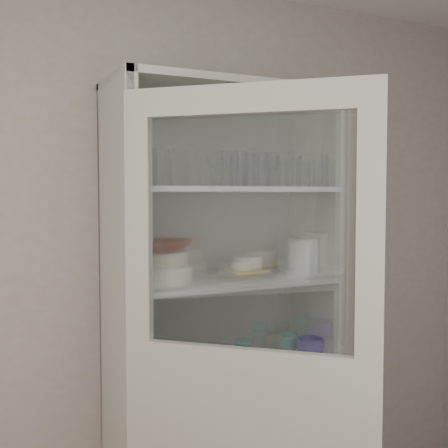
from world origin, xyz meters
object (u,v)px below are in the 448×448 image
mug_blue (310,349)px  tin_box (268,442)px  pantry_cabinet (218,346)px  mug_teal (288,344)px  cupboard_door (247,413)px  yellow_trivet (247,270)px  measuring_cups (179,376)px  cream_bowl (165,259)px  goblet_1 (214,168)px  goblet_3 (273,171)px  plate_stack_front (165,275)px  terracotta_bowl (165,246)px  goblet_0 (125,165)px  white_ramekin (247,263)px  plate_stack_back (142,271)px  teal_jar (244,353)px  white_canister (135,365)px  grey_bowl_stack (303,255)px  mug_white (262,363)px  glass_platter (247,274)px  goblet_2 (271,168)px

mug_blue → tin_box: 0.47m
pantry_cabinet → mug_blue: size_ratio=16.36×
mug_teal → cupboard_door: bearing=-152.2°
yellow_trivet → cupboard_door: bearing=-118.2°
measuring_cups → cream_bowl: bearing=128.9°
goblet_1 → cream_bowl: bearing=-158.2°
cupboard_door → goblet_3: 1.15m
plate_stack_front → cream_bowl: size_ratio=1.19×
goblet_3 → terracotta_bowl: size_ratio=0.74×
tin_box → pantry_cabinet: bearing=157.1°
goblet_0 → tin_box: 1.42m
cupboard_door → white_ramekin: cupboard_door is taller
goblet_1 → goblet_3: size_ratio=1.10×
yellow_trivet → plate_stack_back: bearing=162.6°
goblet_3 → teal_jar: (-0.19, -0.07, -0.83)m
pantry_cabinet → yellow_trivet: bearing=-29.3°
pantry_cabinet → measuring_cups: size_ratio=20.83×
plate_stack_front → mug_teal: size_ratio=2.22×
white_canister → pantry_cabinet: bearing=8.8°
mug_blue → measuring_cups: (-0.65, -0.01, -0.03)m
cupboard_door → tin_box: (0.38, 0.51, -0.38)m
plate_stack_back → measuring_cups: plate_stack_back is taller
goblet_1 → grey_bowl_stack: goblet_1 is taller
cupboard_door → goblet_3: bearing=95.5°
tin_box → cream_bowl: bearing=-180.0°
cream_bowl → goblet_1: bearing=21.8°
teal_jar → measuring_cups: (-0.35, -0.09, -0.03)m
plate_stack_front → terracotta_bowl: bearing=0.0°
cream_bowl → white_ramekin: cream_bowl is taller
cupboard_door → mug_white: size_ratio=21.73×
yellow_trivet → goblet_3: bearing=22.5°
pantry_cabinet → mug_teal: (0.37, -0.01, -0.03)m
pantry_cabinet → teal_jar: (0.10, -0.06, -0.03)m
mug_teal → plate_stack_front: bearing=167.5°
cupboard_door → grey_bowl_stack: bearing=84.8°
glass_platter → white_canister: size_ratio=2.68×
glass_platter → goblet_3: bearing=22.5°
goblet_2 → yellow_trivet: goblet_2 is taller
goblet_3 → mug_teal: size_ratio=1.52×
cupboard_door → mug_teal: bearing=90.4°
white_ramekin → pantry_cabinet: bearing=150.7°
goblet_0 → mug_teal: 1.15m
cupboard_door → measuring_cups: cupboard_door is taller
goblet_3 → measuring_cups: size_ratio=1.56×
goblet_1 → glass_platter: 0.50m
mug_white → goblet_3: bearing=70.6°
cream_bowl → plate_stack_front: bearing=180.0°
goblet_3 → mug_white: 0.88m
mug_teal → tin_box: size_ratio=0.57×
goblet_0 → teal_jar: 0.99m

